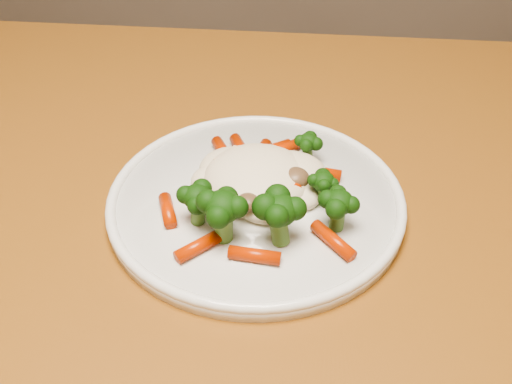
{
  "coord_description": "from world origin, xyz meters",
  "views": [
    {
      "loc": [
        0.16,
        -0.81,
        1.15
      ],
      "look_at": [
        0.12,
        -0.34,
        0.77
      ],
      "focal_mm": 45.0,
      "sensor_mm": 36.0,
      "label": 1
    }
  ],
  "objects": [
    {
      "name": "plate",
      "position": [
        0.12,
        -0.34,
        0.76
      ],
      "size": [
        0.28,
        0.28,
        0.01
      ],
      "primitive_type": "cylinder",
      "color": "white",
      "rests_on": "dining_table"
    },
    {
      "name": "dining_table",
      "position": [
        0.04,
        -0.32,
        0.64
      ],
      "size": [
        1.11,
        0.74,
        0.75
      ],
      "rotation": [
        0.0,
        0.0,
        -0.01
      ],
      "color": "#975C23",
      "rests_on": "ground"
    },
    {
      "name": "meal",
      "position": [
        0.12,
        -0.35,
        0.78
      ],
      "size": [
        0.19,
        0.19,
        0.05
      ],
      "color": "#FFEDCB",
      "rests_on": "plate"
    }
  ]
}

